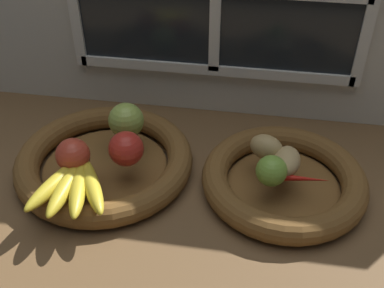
# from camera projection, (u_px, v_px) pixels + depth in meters

# --- Properties ---
(ground_plane) EXTENTS (1.40, 0.90, 0.03)m
(ground_plane) POSITION_uv_depth(u_px,v_px,m) (195.00, 192.00, 0.96)
(ground_plane) COLOR brown
(back_wall) EXTENTS (1.40, 0.05, 0.55)m
(back_wall) POSITION_uv_depth(u_px,v_px,m) (217.00, 0.00, 1.01)
(back_wall) COLOR silver
(back_wall) RESTS_ON ground_plane
(fruit_bowl_left) EXTENTS (0.37, 0.37, 0.05)m
(fruit_bowl_left) POSITION_uv_depth(u_px,v_px,m) (105.00, 161.00, 0.98)
(fruit_bowl_left) COLOR brown
(fruit_bowl_left) RESTS_ON ground_plane
(fruit_bowl_right) EXTENTS (0.33, 0.33, 0.05)m
(fruit_bowl_right) POSITION_uv_depth(u_px,v_px,m) (284.00, 180.00, 0.93)
(fruit_bowl_right) COLOR brown
(fruit_bowl_right) RESTS_ON ground_plane
(apple_red_right) EXTENTS (0.07, 0.07, 0.07)m
(apple_red_right) POSITION_uv_depth(u_px,v_px,m) (126.00, 149.00, 0.91)
(apple_red_right) COLOR red
(apple_red_right) RESTS_ON fruit_bowl_left
(apple_red_front) EXTENTS (0.07, 0.07, 0.07)m
(apple_red_front) POSITION_uv_depth(u_px,v_px,m) (73.00, 155.00, 0.90)
(apple_red_front) COLOR #CC422D
(apple_red_front) RESTS_ON fruit_bowl_left
(apple_green_back) EXTENTS (0.08, 0.08, 0.08)m
(apple_green_back) POSITION_uv_depth(u_px,v_px,m) (126.00, 120.00, 0.98)
(apple_green_back) COLOR #99B74C
(apple_green_back) RESTS_ON fruit_bowl_left
(banana_bunch_front) EXTENTS (0.16, 0.18, 0.03)m
(banana_bunch_front) POSITION_uv_depth(u_px,v_px,m) (73.00, 184.00, 0.86)
(banana_bunch_front) COLOR gold
(banana_bunch_front) RESTS_ON fruit_bowl_left
(potato_oblong) EXTENTS (0.08, 0.07, 0.05)m
(potato_oblong) POSITION_uv_depth(u_px,v_px,m) (266.00, 147.00, 0.93)
(potato_oblong) COLOR tan
(potato_oblong) RESTS_ON fruit_bowl_right
(potato_large) EXTENTS (0.06, 0.09, 0.04)m
(potato_large) POSITION_uv_depth(u_px,v_px,m) (287.00, 161.00, 0.90)
(potato_large) COLOR tan
(potato_large) RESTS_ON fruit_bowl_right
(lime_near) EXTENTS (0.06, 0.06, 0.06)m
(lime_near) POSITION_uv_depth(u_px,v_px,m) (271.00, 171.00, 0.87)
(lime_near) COLOR #7AAD3D
(lime_near) RESTS_ON fruit_bowl_right
(chili_pepper) EXTENTS (0.13, 0.03, 0.02)m
(chili_pepper) POSITION_uv_depth(u_px,v_px,m) (294.00, 178.00, 0.88)
(chili_pepper) COLOR red
(chili_pepper) RESTS_ON fruit_bowl_right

